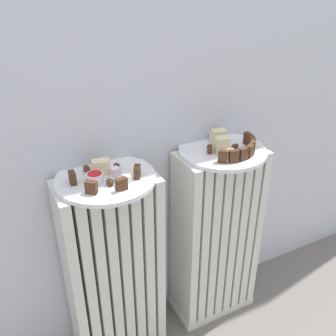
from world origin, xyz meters
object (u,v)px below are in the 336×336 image
object	(u,v)px
plate_right	(222,151)
radiator_right	(216,238)
radiator_left	(114,273)
plate_left	(106,179)
jam_bowl_right	(215,136)
jam_bowl_left	(95,177)
fork	(114,183)

from	to	relation	value
plate_right	radiator_right	bearing A→B (deg)	180.00
radiator_left	radiator_right	bearing A→B (deg)	0.00
plate_left	jam_bowl_right	size ratio (longest dim) A/B	7.07
radiator_right	jam_bowl_left	xyz separation A→B (m)	(-0.41, -0.02, 0.36)
radiator_left	radiator_right	size ratio (longest dim) A/B	1.00
plate_left	jam_bowl_left	xyz separation A→B (m)	(-0.03, -0.02, 0.02)
jam_bowl_left	fork	size ratio (longest dim) A/B	0.51
radiator_left	fork	world-z (taller)	fork
plate_left	jam_bowl_right	xyz separation A→B (m)	(0.39, 0.07, 0.02)
jam_bowl_left	fork	distance (m)	0.05
plate_left	radiator_left	bearing A→B (deg)	0.00
jam_bowl_left	jam_bowl_right	bearing A→B (deg)	11.26
jam_bowl_right	plate_right	bearing A→B (deg)	-103.90
jam_bowl_left	jam_bowl_right	world-z (taller)	same
jam_bowl_right	plate_left	bearing A→B (deg)	-169.97
fork	plate_left	bearing A→B (deg)	100.47
jam_bowl_right	fork	bearing A→B (deg)	-163.71
radiator_left	plate_right	distance (m)	0.50
radiator_left	plate_left	xyz separation A→B (m)	(0.00, 0.00, 0.34)
plate_right	jam_bowl_left	distance (m)	0.41
plate_right	jam_bowl_left	xyz separation A→B (m)	(-0.41, -0.02, 0.02)
jam_bowl_left	radiator_left	bearing A→B (deg)	24.97
jam_bowl_left	jam_bowl_right	distance (m)	0.43
plate_left	plate_right	world-z (taller)	same
plate_right	fork	bearing A→B (deg)	-173.33
jam_bowl_left	plate_right	bearing A→B (deg)	2.12
radiator_left	radiator_right	xyz separation A→B (m)	(0.37, 0.00, 0.00)
jam_bowl_left	jam_bowl_right	xyz separation A→B (m)	(0.42, 0.08, 0.00)
radiator_right	fork	xyz separation A→B (m)	(-0.37, -0.04, 0.34)
radiator_left	plate_left	bearing A→B (deg)	0.00
radiator_right	plate_right	world-z (taller)	plate_right
plate_left	fork	xyz separation A→B (m)	(0.01, -0.04, 0.01)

